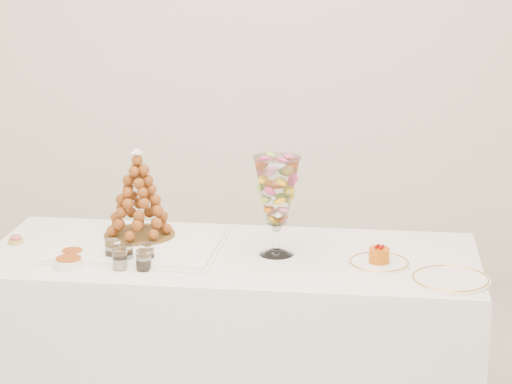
{
  "coord_description": "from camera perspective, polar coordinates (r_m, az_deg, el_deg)",
  "views": [
    {
      "loc": [
        0.31,
        -3.03,
        1.87
      ],
      "look_at": [
        0.11,
        0.22,
        0.97
      ],
      "focal_mm": 70.0,
      "sensor_mm": 36.0,
      "label": 1
    }
  ],
  "objects": [
    {
      "name": "verrine_e",
      "position": [
        3.49,
        -6.45,
        -3.89
      ],
      "size": [
        0.06,
        0.06,
        0.07
      ],
      "primitive_type": "cylinder",
      "rotation": [
        0.0,
        0.0,
        -0.23
      ],
      "color": "white",
      "rests_on": "buffet_table"
    },
    {
      "name": "mousse_cake",
      "position": [
        3.54,
        7.05,
        -3.59
      ],
      "size": [
        0.07,
        0.07,
        0.06
      ],
      "color": "#C45509",
      "rests_on": "cake_plate"
    },
    {
      "name": "ramekin_back",
      "position": [
        3.66,
        -10.45,
        -3.51
      ],
      "size": [
        0.08,
        0.08,
        0.03
      ],
      "primitive_type": "cylinder",
      "color": "white",
      "rests_on": "buffet_table"
    },
    {
      "name": "macaron_vase",
      "position": [
        3.57,
        1.19,
        0.01
      ],
      "size": [
        0.17,
        0.17,
        0.36
      ],
      "color": "white",
      "rests_on": "buffet_table"
    },
    {
      "name": "pink_tart",
      "position": [
        3.86,
        -13.57,
        -2.66
      ],
      "size": [
        0.06,
        0.06,
        0.04
      ],
      "color": "tan",
      "rests_on": "buffet_table"
    },
    {
      "name": "buffet_table",
      "position": [
        3.77,
        -1.36,
        -8.46
      ],
      "size": [
        1.84,
        0.83,
        0.68
      ],
      "rotation": [
        0.0,
        0.0,
        -0.06
      ],
      "color": "white",
      "rests_on": "ground"
    },
    {
      "name": "croquembouche",
      "position": [
        3.76,
        -6.74,
        -0.09
      ],
      "size": [
        0.28,
        0.28,
        0.34
      ],
      "rotation": [
        0.0,
        0.0,
        -0.32
      ],
      "color": "brown",
      "rests_on": "lace_tray"
    },
    {
      "name": "spare_plate",
      "position": [
        3.44,
        11.05,
        -4.95
      ],
      "size": [
        0.27,
        0.27,
        0.01
      ],
      "primitive_type": "cylinder",
      "color": "white",
      "rests_on": "buffet_table"
    },
    {
      "name": "lace_tray",
      "position": [
        3.73,
        -6.93,
        -3.03
      ],
      "size": [
        0.65,
        0.51,
        0.02
      ],
      "primitive_type": "cube",
      "rotation": [
        0.0,
        0.0,
        -0.08
      ],
      "color": "white",
      "rests_on": "buffet_table"
    },
    {
      "name": "verrine_a",
      "position": [
        3.6,
        -8.18,
        -3.3
      ],
      "size": [
        0.07,
        0.07,
        0.08
      ],
      "primitive_type": "cylinder",
      "rotation": [
        0.0,
        0.0,
        0.24
      ],
      "color": "white",
      "rests_on": "buffet_table"
    },
    {
      "name": "cake_plate",
      "position": [
        3.56,
        7.04,
        -4.06
      ],
      "size": [
        0.22,
        0.22,
        0.01
      ],
      "primitive_type": "cylinder",
      "color": "white",
      "rests_on": "buffet_table"
    },
    {
      "name": "verrine_d",
      "position": [
        3.51,
        -7.78,
        -3.84
      ],
      "size": [
        0.05,
        0.05,
        0.07
      ],
      "primitive_type": "cylinder",
      "rotation": [
        0.0,
        0.0,
        -0.05
      ],
      "color": "white",
      "rests_on": "buffet_table"
    },
    {
      "name": "verrine_b",
      "position": [
        3.56,
        -7.43,
        -3.56
      ],
      "size": [
        0.06,
        0.06,
        0.07
      ],
      "primitive_type": "cylinder",
      "rotation": [
        0.0,
        0.0,
        0.12
      ],
      "color": "white",
      "rests_on": "buffet_table"
    },
    {
      "name": "ramekin_front",
      "position": [
        3.56,
        -10.66,
        -4.01
      ],
      "size": [
        0.1,
        0.1,
        0.03
      ],
      "primitive_type": "cylinder",
      "color": "white",
      "rests_on": "buffet_table"
    },
    {
      "name": "verrine_c",
      "position": [
        3.56,
        -6.25,
        -3.5
      ],
      "size": [
        0.06,
        0.06,
        0.07
      ],
      "primitive_type": "cylinder",
      "rotation": [
        0.0,
        0.0,
        0.25
      ],
      "color": "white",
      "rests_on": "buffet_table"
    }
  ]
}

